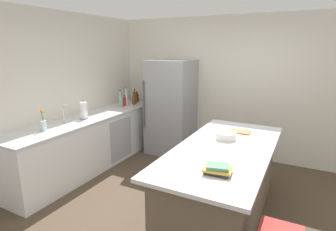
{
  "coord_description": "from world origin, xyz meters",
  "views": [
    {
      "loc": [
        1.15,
        -2.78,
        2.03
      ],
      "look_at": [
        -0.75,
        0.87,
        1.0
      ],
      "focal_mm": 29.0,
      "sensor_mm": 36.0,
      "label": 1
    }
  ],
  "objects": [
    {
      "name": "refrigerator",
      "position": [
        -1.18,
        1.82,
        0.9
      ],
      "size": [
        0.82,
        0.78,
        1.81
      ],
      "color": "#93969B",
      "rests_on": "ground_plane"
    },
    {
      "name": "soda_bottle",
      "position": [
        -2.1,
        1.62,
        1.05
      ],
      "size": [
        0.07,
        0.07,
        0.36
      ],
      "color": "silver",
      "rests_on": "counter_run_left"
    },
    {
      "name": "whiskey_bottle",
      "position": [
        -1.98,
        1.72,
        1.0
      ],
      "size": [
        0.07,
        0.07,
        0.25
      ],
      "color": "brown",
      "rests_on": "counter_run_left"
    },
    {
      "name": "ground_plane",
      "position": [
        0.0,
        0.0,
        0.0
      ],
      "size": [
        7.2,
        7.2,
        0.0
      ],
      "primitive_type": "plane",
      "color": "#4C3D2D"
    },
    {
      "name": "cutting_board",
      "position": [
        0.37,
        0.79,
        0.92
      ],
      "size": [
        0.34,
        0.2,
        0.02
      ],
      "color": "#9E7042",
      "rests_on": "kitchen_island"
    },
    {
      "name": "paper_towel_roll",
      "position": [
        -2.04,
        0.39,
        1.04
      ],
      "size": [
        0.14,
        0.14,
        0.31
      ],
      "color": "gray",
      "rests_on": "counter_run_left"
    },
    {
      "name": "wall_left",
      "position": [
        -2.45,
        0.0,
        1.3
      ],
      "size": [
        0.1,
        6.0,
        2.6
      ],
      "primitive_type": "cube",
      "color": "silver",
      "rests_on": "ground_plane"
    },
    {
      "name": "gin_bottle",
      "position": [
        -2.1,
        1.43,
        1.04
      ],
      "size": [
        0.08,
        0.08,
        0.32
      ],
      "color": "#8CB79E",
      "rests_on": "counter_run_left"
    },
    {
      "name": "hot_sauce_bottle",
      "position": [
        -2.08,
        1.52,
        0.99
      ],
      "size": [
        0.06,
        0.06,
        0.22
      ],
      "color": "red",
      "rests_on": "counter_run_left"
    },
    {
      "name": "cookbook_stack",
      "position": [
        0.5,
        -0.55,
        0.96
      ],
      "size": [
        0.28,
        0.22,
        0.09
      ],
      "color": "#2D2D33",
      "rests_on": "kitchen_island"
    },
    {
      "name": "vinegar_bottle",
      "position": [
        -2.02,
        1.81,
        1.02
      ],
      "size": [
        0.05,
        0.05,
        0.29
      ],
      "color": "#994C23",
      "rests_on": "counter_run_left"
    },
    {
      "name": "olive_oil_bottle",
      "position": [
        -2.09,
        1.91,
        1.02
      ],
      "size": [
        0.06,
        0.06,
        0.29
      ],
      "color": "olive",
      "rests_on": "counter_run_left"
    },
    {
      "name": "flower_vase",
      "position": [
        -2.07,
        -0.36,
        1.0
      ],
      "size": [
        0.08,
        0.08,
        0.31
      ],
      "color": "silver",
      "rests_on": "counter_run_left"
    },
    {
      "name": "wall_rear",
      "position": [
        0.0,
        2.25,
        1.3
      ],
      "size": [
        6.0,
        0.1,
        2.6
      ],
      "primitive_type": "cube",
      "color": "silver",
      "rests_on": "ground_plane"
    },
    {
      "name": "syrup_bottle",
      "position": [
        -2.09,
        1.99,
        0.99
      ],
      "size": [
        0.07,
        0.07,
        0.22
      ],
      "color": "#5B3319",
      "rests_on": "counter_run_left"
    },
    {
      "name": "mixing_bowl",
      "position": [
        0.3,
        0.43,
        0.96
      ],
      "size": [
        0.26,
        0.26,
        0.09
      ],
      "color": "silver",
      "rests_on": "kitchen_island"
    },
    {
      "name": "sink_faucet",
      "position": [
        -2.12,
        0.06,
        1.06
      ],
      "size": [
        0.15,
        0.05,
        0.3
      ],
      "color": "silver",
      "rests_on": "counter_run_left"
    },
    {
      "name": "counter_run_left",
      "position": [
        -2.07,
        0.55,
        0.45
      ],
      "size": [
        0.69,
        3.13,
        0.9
      ],
      "color": "white",
      "rests_on": "ground_plane"
    },
    {
      "name": "kitchen_island",
      "position": [
        0.37,
        0.14,
        0.46
      ],
      "size": [
        1.03,
        2.29,
        0.91
      ],
      "color": "brown",
      "rests_on": "ground_plane"
    }
  ]
}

